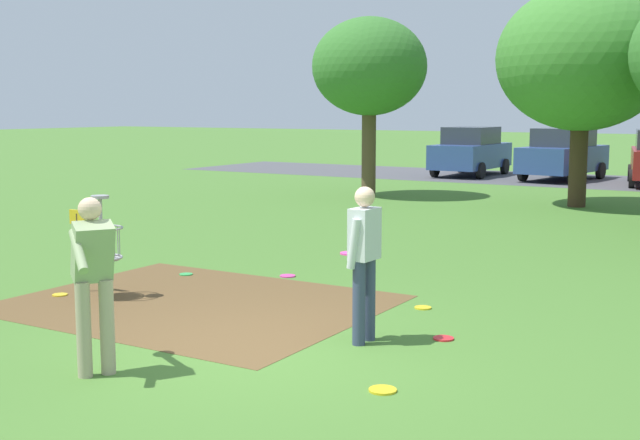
{
  "coord_description": "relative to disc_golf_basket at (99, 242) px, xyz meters",
  "views": [
    {
      "loc": [
        4.87,
        -6.86,
        2.54
      ],
      "look_at": [
        -1.0,
        2.88,
        1.0
      ],
      "focal_mm": 46.48,
      "sensor_mm": 36.0,
      "label": 1
    }
  ],
  "objects": [
    {
      "name": "ground_plane",
      "position": [
        3.34,
        -1.0,
        -0.75
      ],
      "size": [
        160.0,
        160.0,
        0.0
      ],
      "primitive_type": "plane",
      "color": "#47752D"
    },
    {
      "name": "dirt_tee_pad",
      "position": [
        1.34,
        0.38,
        -0.75
      ],
      "size": [
        4.65,
        3.77,
        0.01
      ],
      "primitive_type": "cube",
      "color": "brown",
      "rests_on": "ground"
    },
    {
      "name": "disc_golf_basket",
      "position": [
        0.0,
        0.0,
        0.0
      ],
      "size": [
        0.98,
        0.58,
        1.39
      ],
      "color": "#9E9EA3",
      "rests_on": "ground"
    },
    {
      "name": "player_foreground_watching",
      "position": [
        2.41,
        -2.39,
        0.23
      ],
      "size": [
        0.81,
        0.95,
        1.71
      ],
      "color": "tan",
      "rests_on": "ground"
    },
    {
      "name": "player_throwing",
      "position": [
        4.08,
        -0.09,
        0.21
      ],
      "size": [
        0.41,
        0.47,
        1.71
      ],
      "color": "#384260",
      "rests_on": "ground"
    },
    {
      "name": "frisbee_near_basket",
      "position": [
        4.98,
        -1.4,
        -0.74
      ],
      "size": [
        0.26,
        0.26,
        0.02
      ],
      "primitive_type": "cylinder",
      "color": "gold",
      "rests_on": "ground"
    },
    {
      "name": "frisbee_by_tee",
      "position": [
        0.01,
        1.75,
        -0.74
      ],
      "size": [
        0.2,
        0.2,
        0.02
      ],
      "primitive_type": "cylinder",
      "color": "green",
      "rests_on": "ground"
    },
    {
      "name": "frisbee_mid_grass",
      "position": [
        -0.54,
        -0.23,
        -0.74
      ],
      "size": [
        0.2,
        0.2,
        0.02
      ],
      "primitive_type": "cylinder",
      "color": "gold",
      "rests_on": "ground"
    },
    {
      "name": "frisbee_far_left",
      "position": [
        1.42,
        2.46,
        -0.74
      ],
      "size": [
        0.24,
        0.24,
        0.02
      ],
      "primitive_type": "cylinder",
      "color": "#E53D99",
      "rests_on": "ground"
    },
    {
      "name": "frisbee_far_right",
      "position": [
        4.01,
        1.66,
        -0.74
      ],
      "size": [
        0.22,
        0.22,
        0.02
      ],
      "primitive_type": "cylinder",
      "color": "gold",
      "rests_on": "ground"
    },
    {
      "name": "frisbee_scattered_a",
      "position": [
        4.79,
        0.47,
        -0.74
      ],
      "size": [
        0.23,
        0.23,
        0.02
      ],
      "primitive_type": "cylinder",
      "color": "red",
      "rests_on": "ground"
    },
    {
      "name": "tree_near_left",
      "position": [
        2.9,
        13.87,
        3.03
      ],
      "size": [
        4.34,
        4.34,
        5.65
      ],
      "color": "#422D1E",
      "rests_on": "ground"
    },
    {
      "name": "tree_mid_left",
      "position": [
        -2.93,
        13.34,
        2.93
      ],
      "size": [
        3.28,
        3.28,
        5.11
      ],
      "color": "brown",
      "rests_on": "ground"
    },
    {
      "name": "parked_car_leftmost",
      "position": [
        -3.11,
        22.02,
        0.17
      ],
      "size": [
        2.0,
        4.21,
        1.84
      ],
      "color": "#2D4784",
      "rests_on": "ground"
    },
    {
      "name": "parked_car_center_left",
      "position": [
        0.42,
        21.81,
        0.17
      ],
      "size": [
        2.39,
        4.4,
        1.84
      ],
      "color": "#2D4784",
      "rests_on": "ground"
    }
  ]
}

